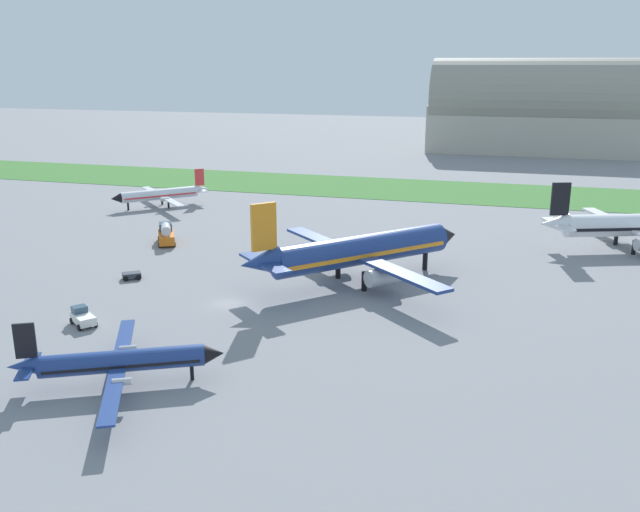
% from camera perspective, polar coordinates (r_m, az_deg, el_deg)
% --- Properties ---
extents(ground_plane, '(600.00, 600.00, 0.00)m').
position_cam_1_polar(ground_plane, '(82.56, -7.62, -3.99)').
color(ground_plane, gray).
extents(grass_taxiway_strip, '(360.00, 28.00, 0.08)m').
position_cam_1_polar(grass_taxiway_strip, '(158.89, 4.34, 5.76)').
color(grass_taxiway_strip, '#3D7533').
rests_on(grass_taxiway_strip, ground_plane).
extents(airplane_taxiing_turboprop, '(17.97, 17.38, 7.05)m').
position_cam_1_polar(airplane_taxiing_turboprop, '(140.24, -13.17, 5.09)').
color(airplane_taxiing_turboprop, silver).
rests_on(airplane_taxiing_turboprop, ground_plane).
extents(airplane_midfield_jet, '(26.99, 27.74, 12.12)m').
position_cam_1_polar(airplane_midfield_jet, '(88.31, 3.22, 0.42)').
color(airplane_midfield_jet, navy).
rests_on(airplane_midfield_jet, ground_plane).
extents(airplane_parked_jet_far, '(28.77, 28.99, 10.68)m').
position_cam_1_polar(airplane_parked_jet_far, '(115.01, 24.81, 2.35)').
color(airplane_parked_jet_far, white).
rests_on(airplane_parked_jet_far, ground_plane).
extents(airplane_foreground_turboprop, '(17.46, 20.07, 6.55)m').
position_cam_1_polar(airplane_foreground_turboprop, '(63.54, -16.57, -8.46)').
color(airplane_foreground_turboprop, navy).
rests_on(airplane_foreground_turboprop, ground_plane).
extents(pushback_tug_near_gate, '(3.97, 3.58, 1.95)m').
position_cam_1_polar(pushback_tug_near_gate, '(79.54, -19.33, -4.87)').
color(pushback_tug_near_gate, white).
rests_on(pushback_tug_near_gate, ground_plane).
extents(baggage_cart_midfield, '(2.95, 2.83, 0.90)m').
position_cam_1_polar(baggage_cart_midfield, '(94.28, -15.55, -1.55)').
color(baggage_cart_midfield, '#2D333D').
rests_on(baggage_cart_midfield, ground_plane).
extents(fuel_truck_by_runway, '(5.33, 6.83, 3.29)m').
position_cam_1_polar(fuel_truck_by_runway, '(111.41, -12.80, 1.84)').
color(fuel_truck_by_runway, orange).
rests_on(fuel_truck_by_runway, ground_plane).
extents(hangar_distant, '(66.58, 24.72, 29.44)m').
position_cam_1_polar(hangar_distant, '(230.55, 17.70, 11.63)').
color(hangar_distant, '#B2AD9E').
rests_on(hangar_distant, ground_plane).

